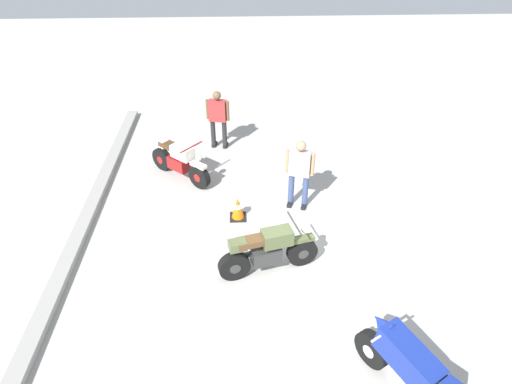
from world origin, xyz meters
name	(u,v)px	position (x,y,z in m)	size (l,w,h in m)	color
ground_plane	(302,263)	(0.00, 0.00, 0.00)	(40.00, 40.00, 0.00)	#ADAAA3
curb_edge	(65,267)	(0.00, 4.60, 0.07)	(14.00, 0.30, 0.15)	gray
motorcycle_olive_vintage	(268,251)	(-0.17, 0.69, 0.49)	(0.79, 1.93, 1.07)	black
motorcycle_cream_vintage	(179,161)	(3.21, 2.69, 0.49)	(1.41, 1.57, 1.07)	black
motorcycle_blue_sportbike	(410,371)	(-2.77, -1.10, 0.59)	(1.77, 1.16, 1.14)	black
person_in_red_shirt	(218,116)	(4.75, 1.75, 0.95)	(0.39, 0.65, 1.66)	#262628
person_in_gray_shirt	(299,170)	(1.93, -0.13, 0.95)	(0.42, 0.64, 1.67)	#384772
traffic_cone	(238,208)	(1.49, 1.26, 0.26)	(0.36, 0.36, 0.53)	black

